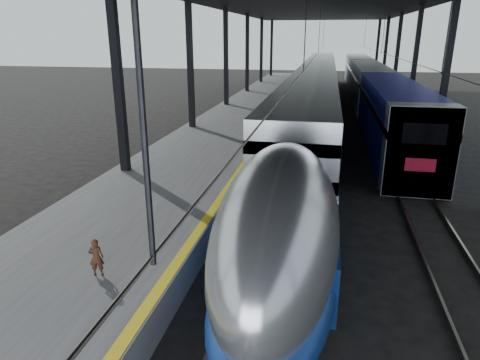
# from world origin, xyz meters

# --- Properties ---
(ground) EXTENTS (160.00, 160.00, 0.00)m
(ground) POSITION_xyz_m (0.00, 0.00, 0.00)
(ground) COLOR black
(ground) RESTS_ON ground
(platform) EXTENTS (6.00, 80.00, 1.00)m
(platform) POSITION_xyz_m (-3.50, 20.00, 0.50)
(platform) COLOR #4C4C4F
(platform) RESTS_ON ground
(yellow_strip) EXTENTS (0.30, 80.00, 0.01)m
(yellow_strip) POSITION_xyz_m (-0.70, 20.00, 1.00)
(yellow_strip) COLOR gold
(yellow_strip) RESTS_ON platform
(rails) EXTENTS (6.52, 80.00, 0.16)m
(rails) POSITION_xyz_m (4.50, 20.00, 0.08)
(rails) COLOR slate
(rails) RESTS_ON ground
(canopy) EXTENTS (18.00, 75.00, 9.47)m
(canopy) POSITION_xyz_m (1.90, 20.00, 9.12)
(canopy) COLOR black
(canopy) RESTS_ON ground
(tgv_train) EXTENTS (3.05, 65.20, 4.37)m
(tgv_train) POSITION_xyz_m (2.00, 24.91, 2.04)
(tgv_train) COLOR silver
(tgv_train) RESTS_ON ground
(second_train) EXTENTS (2.94, 56.05, 4.05)m
(second_train) POSITION_xyz_m (7.00, 33.64, 2.05)
(second_train) COLOR navy
(second_train) RESTS_ON ground
(child) EXTENTS (0.42, 0.34, 1.01)m
(child) POSITION_xyz_m (-2.45, -3.53, 1.50)
(child) COLOR #442616
(child) RESTS_ON platform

